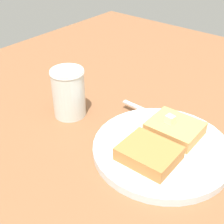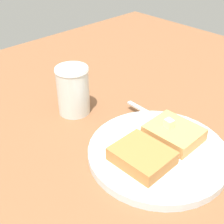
# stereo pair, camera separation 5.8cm
# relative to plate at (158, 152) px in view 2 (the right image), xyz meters

# --- Properties ---
(table_surface) EXTENTS (1.21, 1.21, 0.02)m
(table_surface) POSITION_rel_plate_xyz_m (-0.03, -0.04, -0.02)
(table_surface) COLOR brown
(table_surface) RESTS_ON ground
(plate) EXTENTS (0.24, 0.24, 0.02)m
(plate) POSITION_rel_plate_xyz_m (0.00, 0.00, 0.00)
(plate) COLOR silver
(plate) RESTS_ON table_surface
(toast_slice_left) EXTENTS (0.08, 0.09, 0.02)m
(toast_slice_left) POSITION_rel_plate_xyz_m (-0.04, -0.00, 0.02)
(toast_slice_left) COLOR tan
(toast_slice_left) RESTS_ON plate
(toast_slice_middle) EXTENTS (0.08, 0.09, 0.02)m
(toast_slice_middle) POSITION_rel_plate_xyz_m (0.04, 0.00, 0.02)
(toast_slice_middle) COLOR #BE773C
(toast_slice_middle) RESTS_ON plate
(butter_pat_primary) EXTENTS (0.02, 0.02, 0.02)m
(butter_pat_primary) POSITION_rel_plate_xyz_m (-0.04, -0.01, 0.04)
(butter_pat_primary) COLOR beige
(butter_pat_primary) RESTS_ON toast_slice_left
(fork) EXTENTS (0.02, 0.16, 0.00)m
(fork) POSITION_rel_plate_xyz_m (-0.07, -0.05, 0.01)
(fork) COLOR silver
(fork) RESTS_ON plate
(syrup_jar) EXTENTS (0.07, 0.07, 0.10)m
(syrup_jar) POSITION_rel_plate_xyz_m (0.02, -0.21, 0.04)
(syrup_jar) COLOR #542A10
(syrup_jar) RESTS_ON table_surface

